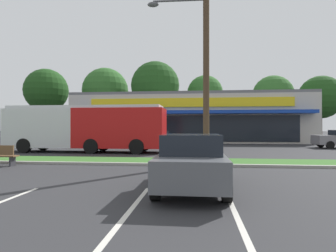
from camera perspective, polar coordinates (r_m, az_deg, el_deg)
name	(u,v)px	position (r m, az deg, el deg)	size (l,w,h in m)	color
grass_median	(131,161)	(14.30, -7.56, -7.09)	(56.00, 2.20, 0.12)	#386B28
curb_lip	(125,164)	(13.13, -8.83, -7.71)	(56.00, 0.24, 0.12)	#99968C
parking_stripe_2	(127,214)	(5.99, -8.34, -17.43)	(0.12, 4.80, 0.01)	silver
parking_stripe_3	(241,226)	(5.44, 14.74, -19.24)	(0.12, 4.80, 0.01)	silver
storefront_building	(191,119)	(36.02, 4.65, 1.50)	(27.16, 13.74, 5.68)	#BCB7AD
tree_far_left	(46,90)	(50.02, -23.73, 6.70)	(7.01, 7.01, 11.28)	#473323
tree_left	(105,91)	(48.80, -12.75, 7.03)	(7.77, 7.77, 11.81)	#473323
tree_mid_left	(155,86)	(44.49, -2.64, 8.25)	(7.65, 7.65, 12.15)	#473323
tree_mid	(205,93)	(46.87, 7.61, 6.66)	(5.93, 5.93, 10.36)	#473323
tree_mid_right	(273,96)	(44.58, 20.76, 5.77)	(6.11, 6.11, 9.47)	#473323
tree_right	(321,97)	(49.30, 28.86, 5.19)	(6.63, 6.63, 9.71)	#473323
utility_pole	(203,42)	(14.16, 7.30, 16.69)	(3.03, 2.40, 11.08)	#4C3826
city_bus	(86,127)	(20.47, -16.46, -0.23)	(11.24, 2.71, 3.25)	#B71414
car_0	(192,161)	(7.97, 4.90, -7.27)	(1.91, 4.23, 1.57)	#515459
car_4	(160,138)	(25.44, -1.75, -2.56)	(4.36, 2.01, 1.38)	#515459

